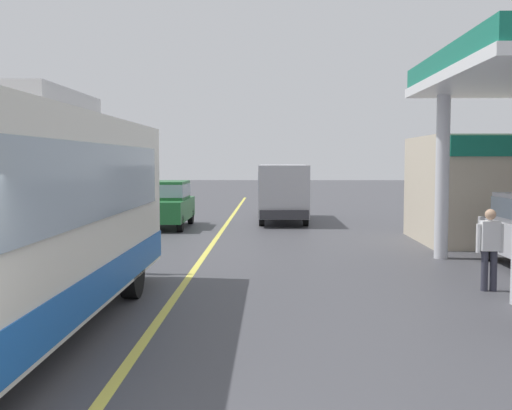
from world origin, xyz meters
TOP-DOWN VIEW (x-y plane):
  - ground at (0.00, 20.00)m, footprint 120.00×120.00m
  - lane_divider_stripe at (0.00, 15.00)m, footprint 0.16×50.00m
  - minibus_opposing_lane at (2.36, 22.65)m, footprint 2.04×6.13m
  - pedestrian_by_shop at (6.25, 8.14)m, footprint 0.55×0.22m
  - car_trailing_behind_bus at (-2.25, 20.02)m, footprint 1.70×4.20m

SIDE VIEW (x-z plane):
  - ground at x=0.00m, z-range 0.00..0.00m
  - lane_divider_stripe at x=0.00m, z-range 0.00..0.01m
  - pedestrian_by_shop at x=6.25m, z-range 0.10..1.76m
  - car_trailing_behind_bus at x=-2.25m, z-range 0.10..1.92m
  - minibus_opposing_lane at x=2.36m, z-range 0.25..2.69m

